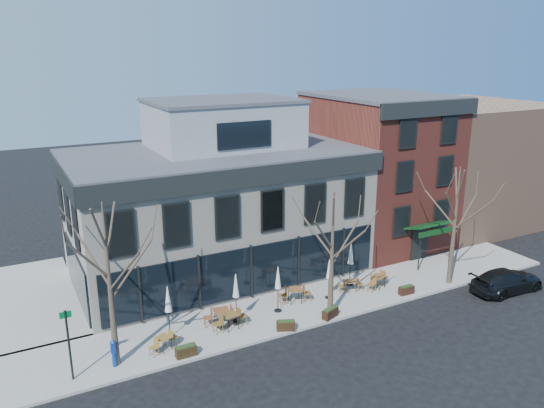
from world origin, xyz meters
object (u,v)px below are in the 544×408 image
parked_sedan (507,281)px  call_box (114,352)px  umbrella_0 (168,302)px  cafe_set_0 (164,342)px

parked_sedan → call_box: size_ratio=3.53×
parked_sedan → call_box: 23.20m
parked_sedan → umbrella_0: (-19.97, 4.15, 1.44)m
call_box → cafe_set_0: 2.47m
parked_sedan → umbrella_0: umbrella_0 is taller
call_box → cafe_set_0: size_ratio=0.82×
parked_sedan → cafe_set_0: 20.82m
call_box → umbrella_0: bearing=22.6°
call_box → umbrella_0: size_ratio=0.49×
umbrella_0 → cafe_set_0: bearing=-121.5°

